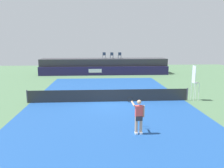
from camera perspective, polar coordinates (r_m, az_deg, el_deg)
name	(u,v)px	position (r m, az deg, el deg)	size (l,w,h in m)	color
ground_plane	(107,93)	(19.86, -1.21, -2.30)	(48.00, 48.00, 0.00)	#4C704C
court_inner	(109,102)	(16.95, -0.81, -4.62)	(12.00, 22.00, 0.00)	#1C478C
sponsor_wall	(104,71)	(30.08, -2.03, 3.41)	(18.00, 0.22, 1.20)	#231E4C
spectator_platform	(104,66)	(31.81, -2.11, 4.73)	(18.00, 2.80, 2.20)	#38383D
spectator_chair_far_left	(104,55)	(31.76, -2.07, 7.61)	(0.46, 0.46, 0.89)	#2D3D56
spectator_chair_left	(112,55)	(31.52, -0.08, 7.59)	(0.47, 0.47, 0.89)	#2D3D56
spectator_chair_center	(120,55)	(31.67, 2.02, 7.60)	(0.44, 0.44, 0.89)	#2D3D56
umpire_chair	(195,81)	(18.17, 20.83, 0.84)	(0.50, 0.50, 2.76)	white
tennis_net	(109,96)	(16.83, -0.81, -3.06)	(12.40, 0.02, 0.95)	#2D2D2D
net_post_near	(27,97)	(17.67, -21.36, -3.07)	(0.10, 0.10, 1.00)	#4C4C51
net_post_far	(187,94)	(18.19, 19.11, -2.53)	(0.10, 0.10, 1.00)	#4C4C51
tennis_player	(139,115)	(11.01, 6.98, -8.19)	(0.74, 1.13, 1.77)	white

